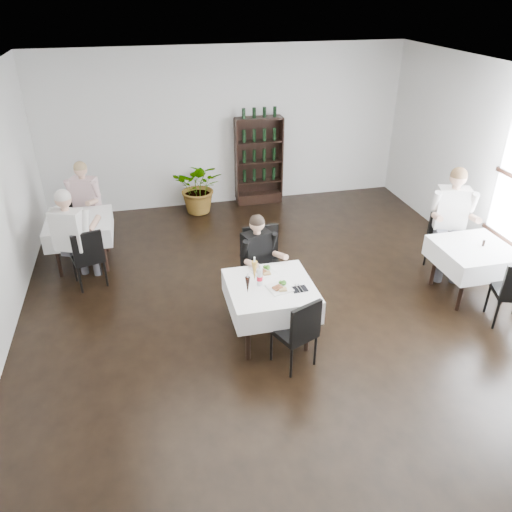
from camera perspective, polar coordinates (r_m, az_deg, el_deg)
The scene contains 22 objects.
room_shell at distance 5.74m, azimuth 4.69°, elevation 3.22°, with size 9.00×9.00×9.00m.
wine_shelf at distance 10.00m, azimuth 0.33°, elevation 10.70°, with size 0.90×0.28×1.75m.
main_table at distance 6.10m, azimuth 1.66°, elevation -4.51°, with size 1.03×1.03×0.77m.
left_table at distance 8.20m, azimuth -19.51°, elevation 3.02°, with size 0.98×0.98×0.77m.
right_table at distance 7.57m, azimuth 23.56°, elevation -0.02°, with size 0.98×0.98×0.77m.
potted_tree at distance 9.70m, azimuth -6.45°, elevation 7.86°, with size 0.93×0.81×1.03m, color #24531C.
main_chair_far at distance 6.82m, azimuth 0.78°, elevation -0.54°, with size 0.51×0.52×1.09m.
main_chair_near at distance 5.72m, azimuth 4.88°, elevation -8.38°, with size 0.55×0.55×0.92m.
left_chair_far at distance 8.92m, azimuth -19.21°, elevation 4.27°, with size 0.48×0.49×0.86m.
left_chair_near at distance 7.57m, azimuth -18.67°, elevation 0.15°, with size 0.53×0.53×0.93m.
right_chair_far at distance 8.16m, azimuth 20.61°, elevation 1.93°, with size 0.47×0.47×0.92m.
diner_main at distance 6.59m, azimuth 0.40°, elevation -0.01°, with size 0.57×0.61×1.36m.
diner_left_far at distance 8.69m, azimuth -19.12°, elevation 6.20°, with size 0.64×0.68×1.46m.
diner_left_near at distance 7.51m, azimuth -20.26°, elevation 2.76°, with size 0.68×0.72×1.53m.
diner_right_far at distance 7.92m, azimuth 21.53°, elevation 4.45°, with size 0.72×0.76×1.66m.
plate_far at distance 6.25m, azimuth 0.95°, elevation -1.80°, with size 0.34×0.34×0.08m.
plate_near at distance 5.94m, azimuth 2.77°, elevation -3.61°, with size 0.31×0.31×0.08m.
pilsner_dark at distance 5.81m, azimuth -0.97°, elevation -3.34°, with size 0.06×0.06×0.27m.
pilsner_lager at distance 6.04m, azimuth -0.18°, elevation -1.70°, with size 0.08×0.08×0.32m.
coke_bottle at distance 5.96m, azimuth 0.43°, elevation -2.41°, with size 0.07×0.07×0.28m.
napkin_cutlery at distance 5.96m, azimuth 4.99°, elevation -3.76°, with size 0.19×0.20×0.02m.
pepper_mill at distance 7.55m, azimuth 24.57°, elevation 1.35°, with size 0.04×0.04×0.09m, color black.
Camera 1 is at (-1.64, -4.90, 3.99)m, focal length 35.00 mm.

